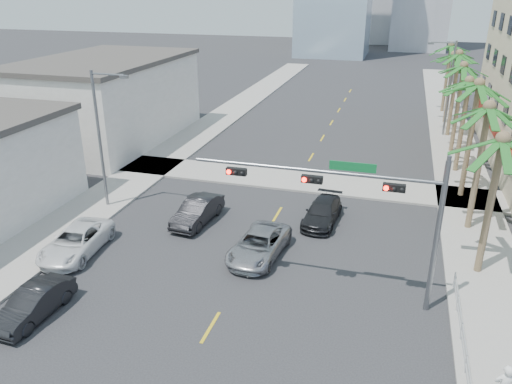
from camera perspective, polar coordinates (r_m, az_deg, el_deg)
sidewalk_right at (r=35.59m, az=23.23°, el=-1.91°), size 4.00×120.00×0.15m
sidewalk_left at (r=39.94m, az=-13.04°, el=2.02°), size 4.00×120.00×0.15m
sidewalk_cross at (r=37.69m, az=4.67°, el=1.30°), size 80.00×4.00×0.15m
building_left_far at (r=49.33m, az=-16.70°, el=9.85°), size 11.00×18.00×7.20m
traffic_signal_mast at (r=22.20m, az=12.18°, el=-0.97°), size 11.12×0.54×7.20m
palm_tree_0 at (r=25.78m, az=26.37°, el=5.25°), size 4.80×4.80×7.80m
palm_tree_1 at (r=30.68m, az=25.09°, el=8.64°), size 4.80×4.80×8.16m
palm_tree_2 at (r=35.67m, az=24.14°, el=11.08°), size 4.80×4.80×8.52m
palm_tree_3 at (r=40.87m, az=23.19°, el=11.49°), size 4.80×4.80×7.80m
palm_tree_4 at (r=45.93m, az=22.66°, el=13.07°), size 4.80×4.80×8.16m
palm_tree_5 at (r=51.01m, az=22.22°, el=14.34°), size 4.80×4.80×8.52m
palm_tree_6 at (r=56.24m, az=21.70°, el=14.33°), size 4.80×4.80×7.80m
palm_tree_7 at (r=61.35m, az=21.41°, el=15.27°), size 4.80×4.80×8.16m
streetlight_left at (r=33.07m, az=-17.22°, el=6.38°), size 2.55×0.25×9.00m
streetlight_right at (r=51.35m, az=21.09°, el=11.44°), size 2.55×0.25×9.00m
guardrail at (r=22.88m, az=22.46°, el=-14.26°), size 0.08×8.08×1.00m
car_parked_mid at (r=24.71m, az=-24.06°, el=-11.54°), size 1.66×4.24×1.38m
car_parked_far at (r=29.19m, az=-19.87°, el=-5.34°), size 2.84×5.41×1.45m
car_lane_left at (r=31.16m, az=-6.70°, el=-2.17°), size 2.04×4.74×1.52m
car_lane_center at (r=27.18m, az=0.35°, el=-6.04°), size 2.84×5.31×1.42m
car_lane_right at (r=31.24m, az=7.58°, el=-2.32°), size 2.18×4.77×1.35m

